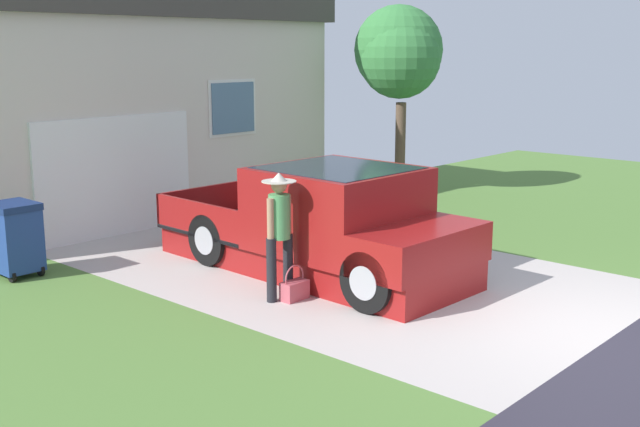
{
  "coord_description": "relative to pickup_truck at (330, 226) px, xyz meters",
  "views": [
    {
      "loc": [
        -8.59,
        -3.21,
        3.29
      ],
      "look_at": [
        -0.98,
        3.65,
        1.11
      ],
      "focal_mm": 43.83,
      "sensor_mm": 36.0,
      "label": 1
    }
  ],
  "objects": [
    {
      "name": "handbag",
      "position": [
        -1.21,
        -0.44,
        -0.58
      ],
      "size": [
        0.39,
        0.2,
        0.48
      ],
      "color": "#B24C56",
      "rests_on": "ground"
    },
    {
      "name": "front_yard_tree",
      "position": [
        6.09,
        3.32,
        2.42
      ],
      "size": [
        2.07,
        2.08,
        4.24
      ],
      "color": "brown",
      "rests_on": "ground"
    },
    {
      "name": "pickup_truck",
      "position": [
        0.0,
        0.0,
        0.0
      ],
      "size": [
        2.2,
        5.07,
        1.61
      ],
      "rotation": [
        0.0,
        0.0,
        3.11
      ],
      "color": "maroon",
      "rests_on": "ground"
    },
    {
      "name": "wheeled_trash_bin",
      "position": [
        -3.14,
        3.38,
        -0.14
      ],
      "size": [
        0.6,
        0.72,
        1.09
      ],
      "color": "navy",
      "rests_on": "ground"
    },
    {
      "name": "house_with_garage",
      "position": [
        0.27,
        7.99,
        1.56
      ],
      "size": [
        9.64,
        7.28,
        4.53
      ],
      "color": "beige",
      "rests_on": "ground"
    },
    {
      "name": "person_with_hat",
      "position": [
        -1.32,
        -0.26,
        0.26
      ],
      "size": [
        0.46,
        0.45,
        1.71
      ],
      "rotation": [
        0.0,
        0.0,
        0.04
      ],
      "color": "black",
      "rests_on": "ground"
    }
  ]
}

